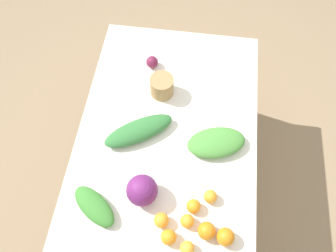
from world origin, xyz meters
TOP-DOWN VIEW (x-y plane):
  - ground_plane at (0.00, 0.00)m, footprint 8.00×8.00m
  - dining_table at (0.00, 0.00)m, footprint 1.39×0.95m
  - cabbage_purple at (0.38, -0.07)m, footprint 0.15×0.15m
  - paper_bag at (-0.22, -0.06)m, footprint 0.13×0.13m
  - greens_bunch_beet_tops at (0.06, -0.15)m, footprint 0.31×0.39m
  - greens_bunch_kale at (0.47, -0.28)m, footprint 0.24×0.27m
  - greens_bunch_chard at (0.07, 0.26)m, footprint 0.25×0.34m
  - beet_root at (-0.40, -0.15)m, footprint 0.07×0.07m
  - orange_0 at (0.60, 0.17)m, footprint 0.07×0.07m
  - orange_1 at (0.41, 0.18)m, footprint 0.07×0.07m
  - orange_2 at (0.48, 0.15)m, footprint 0.06×0.06m
  - orange_3 at (0.52, 0.24)m, footprint 0.08×0.08m
  - orange_4 at (0.53, 0.33)m, footprint 0.08×0.08m
  - orange_5 at (0.57, 0.08)m, footprint 0.07×0.07m
  - orange_6 at (0.36, 0.25)m, footprint 0.06×0.06m
  - orange_7 at (0.50, 0.04)m, footprint 0.07×0.07m

SIDE VIEW (x-z plane):
  - ground_plane at x=0.00m, z-range 0.00..0.00m
  - dining_table at x=0.00m, z-range 0.28..1.02m
  - greens_bunch_kale at x=0.47m, z-range 0.74..0.81m
  - orange_2 at x=0.48m, z-range 0.74..0.81m
  - orange_6 at x=0.36m, z-range 0.74..0.81m
  - orange_0 at x=0.60m, z-range 0.74..0.81m
  - orange_1 at x=0.41m, z-range 0.74..0.81m
  - beet_root at x=-0.40m, z-range 0.74..0.81m
  - orange_7 at x=0.50m, z-range 0.74..0.81m
  - orange_5 at x=0.57m, z-range 0.74..0.81m
  - greens_bunch_beet_tops at x=0.06m, z-range 0.74..0.82m
  - greens_bunch_chard at x=0.07m, z-range 0.74..0.82m
  - orange_3 at x=0.52m, z-range 0.74..0.82m
  - orange_4 at x=0.53m, z-range 0.74..0.83m
  - paper_bag at x=-0.22m, z-range 0.74..0.86m
  - cabbage_purple at x=0.38m, z-range 0.74..0.89m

